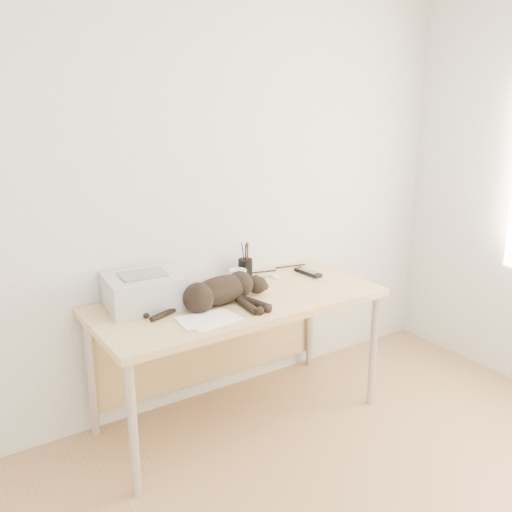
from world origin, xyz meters
TOP-DOWN VIEW (x-y plane):
  - wall_back at (0.00, 1.75)m, footprint 3.50×0.00m
  - desk at (0.00, 1.48)m, footprint 1.60×0.70m
  - printer at (-0.47, 1.56)m, footprint 0.41×0.36m
  - papers at (-0.28, 1.21)m, footprint 0.31×0.23m
  - cat at (-0.14, 1.36)m, footprint 0.72×0.34m
  - mug at (0.11, 1.58)m, footprint 0.14×0.14m
  - pen_cup at (0.22, 1.66)m, footprint 0.09×0.09m
  - remote_grey at (0.26, 1.63)m, footprint 0.13×0.18m
  - remote_black at (0.58, 1.51)m, footprint 0.07×0.20m
  - mouse at (0.38, 1.58)m, footprint 0.09×0.11m
  - cable_tangle at (0.00, 1.70)m, footprint 1.36×0.08m

SIDE VIEW (x-z plane):
  - desk at x=0.00m, z-range 0.24..0.98m
  - papers at x=-0.28m, z-range 0.74..0.75m
  - cable_tangle at x=0.00m, z-range 0.74..0.75m
  - remote_grey at x=0.26m, z-range 0.74..0.76m
  - remote_black at x=0.58m, z-range 0.74..0.76m
  - mouse at x=0.38m, z-range 0.74..0.77m
  - mug at x=0.11m, z-range 0.74..0.83m
  - pen_cup at x=0.22m, z-range 0.69..0.91m
  - cat at x=-0.14m, z-range 0.73..0.89m
  - printer at x=-0.47m, z-range 0.74..0.92m
  - wall_back at x=0.00m, z-range -0.45..3.05m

